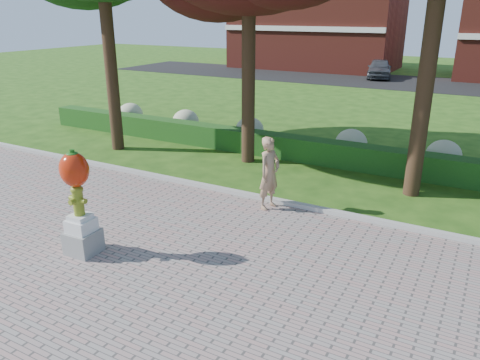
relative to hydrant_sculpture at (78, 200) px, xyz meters
The scene contains 10 objects.
ground 2.76m from the hydrant_sculpture, 37.05° to the left, with size 100.00×100.00×0.00m, color #224912.
walkway 3.42m from the hydrant_sculpture, 52.03° to the right, with size 40.00×14.00×0.04m, color gray.
curb 5.03m from the hydrant_sculpture, 66.34° to the left, with size 40.00×0.18×0.15m, color #ADADA5.
lawn_hedge 8.75m from the hydrant_sculpture, 76.96° to the left, with size 24.00×0.70×0.80m, color #123F14.
hydrangea_row 9.84m from the hydrant_sculpture, 75.03° to the left, with size 20.10×1.10×0.99m.
street 29.57m from the hydrant_sculpture, 86.19° to the left, with size 50.00×8.00×0.02m, color black.
building_left 36.45m from the hydrant_sculpture, 102.76° to the left, with size 14.00×8.00×7.00m, color maroon.
hydrant_sculpture is the anchor object (origin of this frame).
woman 4.74m from the hydrant_sculpture, 59.63° to the left, with size 0.69×0.45×1.90m, color #A7805F.
parked_car 30.92m from the hydrant_sculpture, 92.10° to the left, with size 1.71×4.26×1.45m, color #43474C.
Camera 1 is at (5.22, -7.62, 4.89)m, focal length 35.00 mm.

